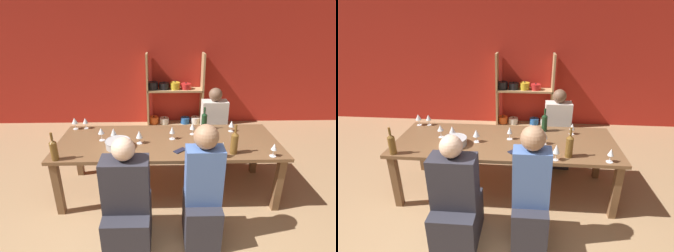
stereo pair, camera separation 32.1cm
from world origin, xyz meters
The scene contains 22 objects.
wall_back_red centered at (0.00, 3.83, 1.35)m, with size 8.80×0.06×2.70m.
shelf_unit centered at (0.24, 3.63, 0.54)m, with size 1.12×0.30×1.46m.
dining_table centered at (0.08, 1.43, 0.65)m, with size 2.65×0.96×0.72m.
mixing_bowl centered at (-0.50, 1.28, 0.77)m, with size 0.29×0.29×0.09m.
wine_bottle_green centered at (-1.12, 1.01, 0.84)m, with size 0.08×0.08×0.31m.
wine_bottle_dark centered at (0.79, 1.10, 0.85)m, with size 0.08×0.08×0.34m.
wine_bottle_amber centered at (0.56, 1.76, 0.85)m, with size 0.07×0.07×0.31m.
wine_glass_white_a centered at (0.64, 1.02, 0.85)m, with size 0.07×0.07×0.18m.
wine_glass_red_a centered at (0.54, 1.38, 0.83)m, with size 0.07×0.07×0.16m.
wine_glass_white_b centered at (-0.73, 1.46, 0.84)m, with size 0.08×0.08×0.16m.
wine_glass_red_b centered at (-0.26, 1.37, 0.83)m, with size 0.08×0.08×0.16m.
wine_glass_white_c centered at (-0.58, 1.46, 0.83)m, with size 0.08×0.08×0.16m.
wine_glass_red_c centered at (-1.01, 1.83, 0.83)m, with size 0.07×0.07×0.15m.
wine_glass_red_d centered at (0.39, 1.61, 0.83)m, with size 0.07×0.07×0.15m.
wine_glass_empty_a centered at (-1.15, 1.81, 0.84)m, with size 0.08×0.08×0.16m.
wine_glass_empty_b centered at (0.13, 1.48, 0.84)m, with size 0.07×0.07×0.16m.
wine_glass_red_e centered at (1.20, 1.02, 0.83)m, with size 0.07×0.07×0.15m.
wine_glass_red_f centered at (0.91, 1.69, 0.82)m, with size 0.07×0.07×0.15m.
cell_phone centered at (0.20, 1.17, 0.73)m, with size 0.16×0.15×0.01m.
person_near_a centered at (0.39, 0.62, 0.49)m, with size 0.34×0.43×1.27m.
person_far_a centered at (0.78, 2.21, 0.43)m, with size 0.37×0.47×1.16m.
person_near_b centered at (-0.34, 0.61, 0.42)m, with size 0.44×0.55×1.16m.
Camera 2 is at (0.32, -1.41, 2.14)m, focal length 28.00 mm.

